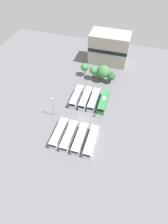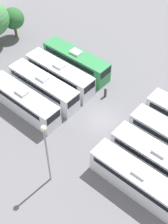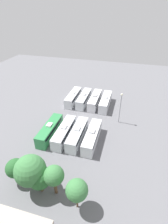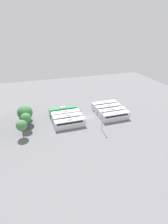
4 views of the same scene
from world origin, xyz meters
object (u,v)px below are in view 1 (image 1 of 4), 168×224
(light_pole, at_px, (52,104))
(tree_3, at_px, (103,72))
(tree_0, at_px, (85,67))
(bus_6, at_px, (94,100))
(bus_4, at_px, (77,96))
(tree_1, at_px, (94,70))
(bus_2, at_px, (80,138))
(bus_0, at_px, (59,133))
(bus_3, at_px, (91,141))
(bus_7, at_px, (104,101))
(depot_building, at_px, (109,48))
(tree_2, at_px, (99,73))
(bus_5, at_px, (85,98))
(worker_person, at_px, (95,115))
(tree_4, at_px, (111,76))
(bus_1, at_px, (69,136))

(light_pole, distance_m, tree_3, 27.98)
(tree_0, bearing_deg, bus_6, -62.29)
(bus_4, distance_m, light_pole, 12.18)
(tree_1, bearing_deg, bus_2, -82.96)
(tree_0, relative_size, tree_1, 0.98)
(bus_6, bearing_deg, bus_0, -111.50)
(tree_3, bearing_deg, light_pole, -116.73)
(bus_3, relative_size, bus_7, 1.00)
(bus_0, height_order, depot_building, depot_building)
(light_pole, bearing_deg, bus_7, 33.15)
(tree_1, height_order, tree_2, tree_1)
(bus_6, height_order, tree_2, tree_2)
(bus_5, xyz_separation_m, bus_6, (3.34, 0.15, 0.00))
(bus_4, bearing_deg, tree_3, 63.94)
(worker_person, bearing_deg, tree_4, 84.94)
(bus_4, distance_m, bus_6, 6.99)
(bus_2, relative_size, bus_4, 1.00)
(bus_2, relative_size, bus_3, 1.00)
(bus_2, relative_size, depot_building, 0.62)
(worker_person, relative_size, tree_1, 0.25)
(bus_3, distance_m, tree_1, 33.76)
(bus_2, xyz_separation_m, bus_4, (-7.08, 18.10, 0.00))
(depot_building, bearing_deg, worker_person, -85.99)
(bus_7, distance_m, worker_person, 7.22)
(bus_7, bearing_deg, bus_1, -111.74)
(bus_3, bearing_deg, worker_person, 98.82)
(bus_1, distance_m, bus_2, 3.70)
(bus_1, relative_size, bus_5, 1.00)
(light_pole, height_order, depot_building, depot_building)
(tree_1, bearing_deg, bus_1, -89.40)
(bus_2, relative_size, tree_0, 1.78)
(bus_0, distance_m, tree_2, 33.48)
(bus_1, relative_size, depot_building, 0.62)
(bus_4, bearing_deg, bus_5, 0.20)
(light_pole, height_order, tree_1, light_pole)
(bus_4, relative_size, tree_4, 2.13)
(bus_2, xyz_separation_m, tree_4, (3.78, 32.34, 1.69))
(bus_2, distance_m, light_pole, 15.35)
(bus_7, bearing_deg, depot_building, 98.22)
(tree_0, bearing_deg, light_pole, -98.58)
(tree_3, height_order, depot_building, depot_building)
(bus_7, height_order, worker_person, bus_7)
(tree_2, bearing_deg, tree_0, 171.18)
(bus_3, distance_m, tree_3, 33.25)
(bus_3, xyz_separation_m, bus_7, (-0.05, 18.45, 0.00))
(bus_2, xyz_separation_m, bus_6, (-0.10, 18.26, 0.00))
(bus_2, height_order, depot_building, depot_building)
(tree_2, height_order, tree_4, tree_2)
(bus_2, distance_m, tree_0, 35.29)
(tree_1, bearing_deg, bus_3, -76.65)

